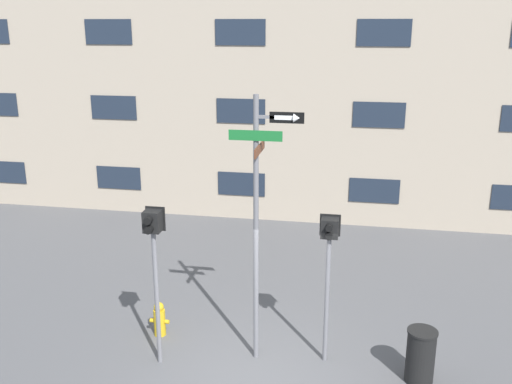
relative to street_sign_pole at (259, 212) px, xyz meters
The scene contains 7 objects.
ground_plane 2.91m from the street_sign_pole, 81.43° to the right, with size 60.00×60.00×0.00m, color #515154.
building_facade 8.26m from the street_sign_pole, 89.14° to the left, with size 24.00×0.64×11.22m.
street_sign_pole is the anchor object (origin of this frame).
pedestrian_signal_left 1.88m from the street_sign_pole, 164.49° to the right, with size 0.34×0.40×2.91m.
pedestrian_signal_right 1.38m from the street_sign_pole, ahead, with size 0.36×0.40×2.75m.
fire_hydrant 3.23m from the street_sign_pole, 168.61° to the left, with size 0.39×0.23×0.70m.
trash_bin 3.65m from the street_sign_pole, ahead, with size 0.51×0.51×0.96m.
Camera 1 is at (1.49, -8.23, 5.90)m, focal length 40.00 mm.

